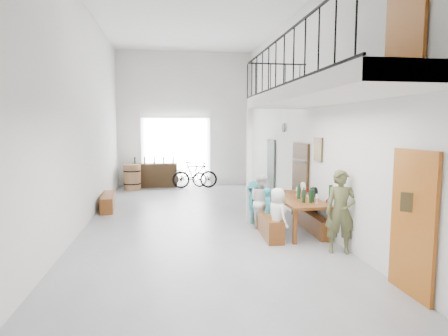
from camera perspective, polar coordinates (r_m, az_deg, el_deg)
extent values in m
plane|color=slate|center=(9.96, -4.15, -7.81)|extent=(12.00, 12.00, 0.00)
plane|color=white|center=(15.66, -5.91, 7.40)|extent=(5.50, 0.00, 5.50)
plane|color=white|center=(3.72, 2.70, 11.53)|extent=(5.50, 0.00, 5.50)
plane|color=white|center=(9.86, -20.59, 7.80)|extent=(0.00, 12.00, 12.00)
plane|color=white|center=(10.25, 11.40, 7.99)|extent=(0.00, 12.00, 12.00)
plane|color=white|center=(10.15, -4.41, 23.92)|extent=(12.00, 12.00, 0.00)
cube|color=white|center=(15.61, -7.31, 2.43)|extent=(2.80, 0.08, 2.80)
cube|color=#904911|center=(5.99, 26.80, -7.54)|extent=(0.06, 0.95, 2.10)
cube|color=#35210E|center=(10.04, 11.50, -1.99)|extent=(0.06, 1.10, 2.00)
cube|color=#323E34|center=(12.69, 7.19, -0.23)|extent=(0.06, 0.80, 2.00)
cube|color=#904911|center=(6.40, 26.01, 20.95)|extent=(0.06, 0.90, 1.95)
cube|color=#403219|center=(8.94, 14.15, 2.76)|extent=(0.04, 0.45, 0.55)
cylinder|color=white|center=(11.37, 9.11, 6.07)|extent=(0.04, 0.28, 0.28)
cube|color=white|center=(7.01, 14.61, 10.86)|extent=(1.50, 5.60, 0.25)
cube|color=black|center=(6.92, 8.94, 19.27)|extent=(0.03, 5.60, 0.03)
cube|color=black|center=(6.78, 8.82, 12.43)|extent=(0.03, 5.60, 0.03)
cube|color=black|center=(9.74, 8.12, 15.43)|extent=(1.50, 0.03, 0.03)
cube|color=white|center=(9.45, 3.87, 0.29)|extent=(0.14, 0.14, 2.88)
cube|color=brown|center=(8.84, 10.98, -4.66)|extent=(0.93, 2.19, 0.06)
cube|color=brown|center=(7.94, 10.77, -8.81)|extent=(0.08, 0.08, 0.73)
cube|color=brown|center=(8.23, 15.69, -8.40)|extent=(0.08, 0.08, 0.73)
cube|color=brown|center=(9.66, 6.89, -6.05)|extent=(0.08, 0.08, 0.73)
cube|color=brown|center=(9.90, 11.05, -5.83)|extent=(0.08, 0.08, 0.73)
cube|color=brown|center=(8.77, 6.45, -8.15)|extent=(0.43, 2.09, 0.48)
cube|color=brown|center=(9.07, 13.15, -7.98)|extent=(0.26, 1.82, 0.42)
cylinder|color=black|center=(8.26, 12.06, -4.00)|extent=(0.07, 0.07, 0.35)
cylinder|color=black|center=(8.38, 13.37, -3.88)|extent=(0.07, 0.07, 0.35)
cylinder|color=black|center=(8.65, 11.32, -3.52)|extent=(0.07, 0.07, 0.35)
cylinder|color=black|center=(8.27, 13.09, -4.01)|extent=(0.07, 0.07, 0.35)
cube|color=brown|center=(11.59, -17.25, -4.96)|extent=(0.48, 1.60, 0.44)
cylinder|color=brown|center=(14.92, -13.81, -1.36)|extent=(0.66, 0.66, 0.99)
cylinder|color=black|center=(14.96, -13.79, -2.30)|extent=(0.67, 0.67, 0.05)
cylinder|color=black|center=(14.89, -13.83, -0.42)|extent=(0.67, 0.67, 0.05)
cube|color=#35210E|center=(15.42, -10.55, -1.10)|extent=(1.85, 0.62, 0.96)
cylinder|color=black|center=(15.40, -13.43, 1.15)|extent=(0.06, 0.06, 0.28)
cylinder|color=black|center=(15.42, -11.99, 1.19)|extent=(0.06, 0.06, 0.28)
cylinder|color=black|center=(15.36, -10.59, 1.20)|extent=(0.06, 0.06, 0.28)
cylinder|color=black|center=(15.30, -9.18, 1.21)|extent=(0.06, 0.06, 0.28)
cylinder|color=black|center=(15.32, -7.75, 1.23)|extent=(0.06, 0.06, 0.28)
imported|color=white|center=(7.94, 8.12, -7.16)|extent=(0.52, 0.65, 1.16)
imported|color=teal|center=(8.62, 6.73, -6.44)|extent=(0.26, 0.39, 1.06)
imported|color=white|center=(8.96, 5.77, -5.07)|extent=(0.67, 0.76, 1.32)
imported|color=teal|center=(9.46, 4.59, -5.26)|extent=(0.59, 0.78, 1.06)
imported|color=#A5291C|center=(8.54, 16.38, -6.40)|extent=(0.47, 0.73, 1.16)
imported|color=black|center=(9.26, 13.75, -5.85)|extent=(0.50, 0.98, 1.01)
imported|color=white|center=(9.77, 12.24, -5.08)|extent=(0.46, 0.58, 1.04)
imported|color=#4A4B2A|center=(7.54, 17.37, -6.37)|extent=(0.67, 0.53, 1.60)
imported|color=#1F5121|center=(11.01, 8.44, -5.25)|extent=(0.53, 0.50, 0.47)
imported|color=black|center=(15.37, -5.89, -1.11)|extent=(1.87, 1.07, 0.93)
imported|color=black|center=(14.90, -4.47, -1.05)|extent=(1.80, 0.53, 1.07)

